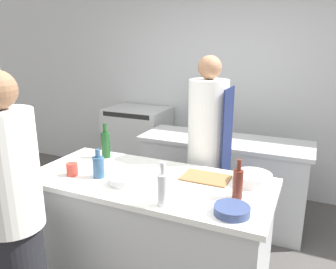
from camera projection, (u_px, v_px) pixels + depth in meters
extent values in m
cube|color=silver|center=(226.00, 82.00, 4.15)|extent=(8.00, 0.06, 2.80)
cube|color=#B7BABC|center=(149.00, 236.00, 2.54)|extent=(1.74, 0.79, 0.87)
cube|color=white|center=(148.00, 181.00, 2.41)|extent=(1.81, 0.82, 0.04)
cube|color=#B7BABC|center=(222.00, 181.00, 3.53)|extent=(1.69, 0.59, 0.87)
cube|color=#B7BABC|center=(224.00, 141.00, 3.41)|extent=(1.76, 0.61, 0.04)
cube|color=#B7BABC|center=(138.00, 145.00, 4.51)|extent=(0.80, 0.61, 1.04)
cube|color=black|center=(128.00, 168.00, 4.31)|extent=(0.64, 0.01, 0.36)
cube|color=black|center=(126.00, 116.00, 4.12)|extent=(0.68, 0.01, 0.06)
cylinder|color=silver|center=(8.00, 171.00, 1.90)|extent=(0.35, 0.35, 0.72)
cylinder|color=black|center=(205.00, 208.00, 3.01)|extent=(0.29, 0.29, 0.82)
cylinder|color=white|center=(208.00, 125.00, 2.80)|extent=(0.34, 0.34, 0.77)
cube|color=#19234C|center=(227.00, 139.00, 2.76)|extent=(0.01, 0.32, 0.87)
sphere|color=#9E7051|center=(210.00, 67.00, 2.67)|extent=(0.20, 0.20, 0.20)
cylinder|color=#2D5175|center=(99.00, 167.00, 2.42)|extent=(0.09, 0.09, 0.16)
cylinder|color=#2D5175|center=(98.00, 153.00, 2.39)|extent=(0.04, 0.04, 0.06)
cylinder|color=silver|center=(163.00, 190.00, 1.99)|extent=(0.07, 0.07, 0.20)
cylinder|color=silver|center=(163.00, 168.00, 1.95)|extent=(0.03, 0.03, 0.08)
cylinder|color=#B2A84C|center=(35.00, 163.00, 2.47)|extent=(0.06, 0.06, 0.18)
cylinder|color=#B2A84C|center=(33.00, 147.00, 2.44)|extent=(0.03, 0.03, 0.07)
cylinder|color=#19471E|center=(106.00, 145.00, 2.84)|extent=(0.08, 0.08, 0.22)
cylinder|color=#19471E|center=(105.00, 128.00, 2.80)|extent=(0.03, 0.03, 0.09)
cylinder|color=#5B2319|center=(238.00, 184.00, 2.09)|extent=(0.07, 0.07, 0.19)
cylinder|color=#5B2319|center=(239.00, 165.00, 2.05)|extent=(0.03, 0.03, 0.07)
cylinder|color=#B7BABC|center=(123.00, 180.00, 2.32)|extent=(0.20, 0.20, 0.05)
cylinder|color=white|center=(252.00, 178.00, 2.32)|extent=(0.27, 0.27, 0.08)
cylinder|color=navy|center=(232.00, 210.00, 1.90)|extent=(0.21, 0.21, 0.05)
cylinder|color=#B2382D|center=(72.00, 169.00, 2.46)|extent=(0.09, 0.09, 0.09)
cube|color=olive|center=(206.00, 178.00, 2.42)|extent=(0.35, 0.23, 0.01)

